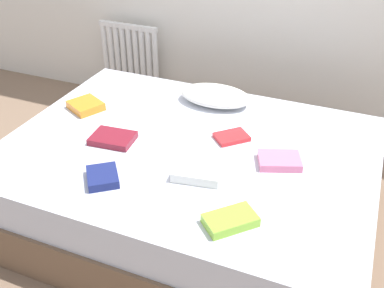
# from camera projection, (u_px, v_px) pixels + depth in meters

# --- Properties ---
(ground_plane) EXTENTS (8.00, 8.00, 0.00)m
(ground_plane) POSITION_uv_depth(u_px,v_px,m) (189.00, 215.00, 2.70)
(ground_plane) COLOR #7F6651
(bed) EXTENTS (2.00, 1.50, 0.50)m
(bed) POSITION_uv_depth(u_px,v_px,m) (189.00, 183.00, 2.56)
(bed) COLOR brown
(bed) RESTS_ON ground
(radiator) EXTENTS (0.52, 0.04, 0.59)m
(radiator) POSITION_uv_depth(u_px,v_px,m) (130.00, 59.00, 3.75)
(radiator) COLOR white
(radiator) RESTS_ON ground
(pillow) EXTENTS (0.45, 0.28, 0.10)m
(pillow) POSITION_uv_depth(u_px,v_px,m) (215.00, 96.00, 2.82)
(pillow) COLOR white
(pillow) RESTS_ON bed
(textbook_maroon) EXTENTS (0.24, 0.19, 0.04)m
(textbook_maroon) POSITION_uv_depth(u_px,v_px,m) (113.00, 138.00, 2.45)
(textbook_maroon) COLOR maroon
(textbook_maroon) RESTS_ON bed
(textbook_red) EXTENTS (0.22, 0.22, 0.02)m
(textbook_red) POSITION_uv_depth(u_px,v_px,m) (232.00, 137.00, 2.48)
(textbook_red) COLOR red
(textbook_red) RESTS_ON bed
(textbook_white) EXTENTS (0.25, 0.17, 0.05)m
(textbook_white) POSITION_uv_depth(u_px,v_px,m) (197.00, 174.00, 2.17)
(textbook_white) COLOR white
(textbook_white) RESTS_ON bed
(textbook_orange) EXTENTS (0.25, 0.24, 0.05)m
(textbook_orange) POSITION_uv_depth(u_px,v_px,m) (86.00, 106.00, 2.76)
(textbook_orange) COLOR orange
(textbook_orange) RESTS_ON bed
(textbook_navy) EXTENTS (0.22, 0.23, 0.04)m
(textbook_navy) POSITION_uv_depth(u_px,v_px,m) (103.00, 177.00, 2.15)
(textbook_navy) COLOR navy
(textbook_navy) RESTS_ON bed
(textbook_pink) EXTENTS (0.25, 0.22, 0.04)m
(textbook_pink) POSITION_uv_depth(u_px,v_px,m) (279.00, 161.00, 2.27)
(textbook_pink) COLOR pink
(textbook_pink) RESTS_ON bed
(textbook_lime) EXTENTS (0.25, 0.25, 0.04)m
(textbook_lime) POSITION_uv_depth(u_px,v_px,m) (230.00, 220.00, 1.90)
(textbook_lime) COLOR #8CC638
(textbook_lime) RESTS_ON bed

